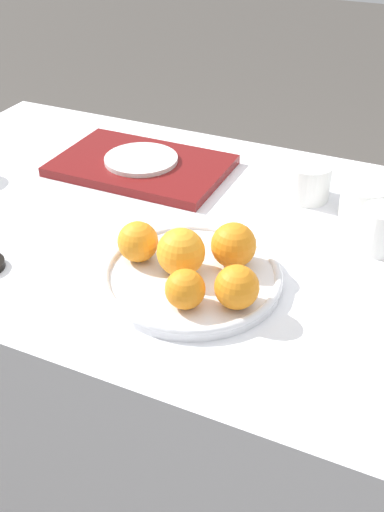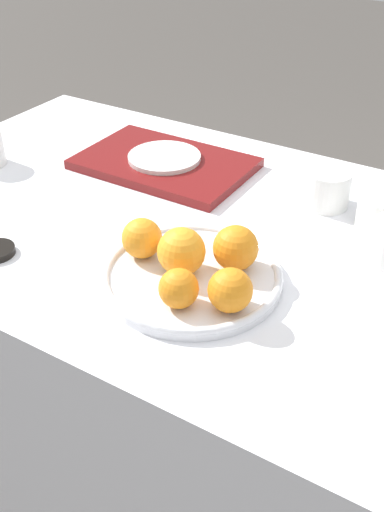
# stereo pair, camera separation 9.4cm
# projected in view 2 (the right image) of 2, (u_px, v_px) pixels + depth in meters

# --- Properties ---
(ground_plane) EXTENTS (12.00, 12.00, 0.00)m
(ground_plane) POSITION_uv_depth(u_px,v_px,m) (228.00, 497.00, 1.52)
(ground_plane) COLOR #4C4742
(table) EXTENTS (1.56, 0.81, 0.78)m
(table) POSITION_uv_depth(u_px,v_px,m) (234.00, 389.00, 1.30)
(table) COLOR white
(table) RESTS_ON ground_plane
(fruit_platter) EXTENTS (0.29, 0.29, 0.02)m
(fruit_platter) POSITION_uv_depth(u_px,v_px,m) (192.00, 276.00, 0.96)
(fruit_platter) COLOR silver
(fruit_platter) RESTS_ON table
(orange_0) EXTENTS (0.06, 0.06, 0.06)m
(orange_0) POSITION_uv_depth(u_px,v_px,m) (179.00, 288.00, 0.88)
(orange_0) COLOR orange
(orange_0) RESTS_ON fruit_platter
(orange_1) EXTENTS (0.08, 0.08, 0.08)m
(orange_1) POSITION_uv_depth(u_px,v_px,m) (181.00, 251.00, 0.95)
(orange_1) COLOR orange
(orange_1) RESTS_ON fruit_platter
(orange_2) EXTENTS (0.07, 0.07, 0.07)m
(orange_2) POSITION_uv_depth(u_px,v_px,m) (236.00, 248.00, 0.96)
(orange_2) COLOR orange
(orange_2) RESTS_ON fruit_platter
(orange_3) EXTENTS (0.07, 0.07, 0.07)m
(orange_3) POSITION_uv_depth(u_px,v_px,m) (142.00, 238.00, 0.99)
(orange_3) COLOR orange
(orange_3) RESTS_ON fruit_platter
(orange_4) EXTENTS (0.07, 0.07, 0.07)m
(orange_4) POSITION_uv_depth(u_px,v_px,m) (230.00, 290.00, 0.87)
(orange_4) COLOR orange
(orange_4) RESTS_ON fruit_platter
(serving_tray) EXTENTS (0.37, 0.24, 0.02)m
(serving_tray) POSITION_uv_depth(u_px,v_px,m) (165.00, 164.00, 1.31)
(serving_tray) COLOR maroon
(serving_tray) RESTS_ON table
(side_plate) EXTENTS (0.16, 0.16, 0.01)m
(side_plate) POSITION_uv_depth(u_px,v_px,m) (164.00, 157.00, 1.30)
(side_plate) COLOR silver
(side_plate) RESTS_ON serving_tray
(cup_1) EXTENTS (0.09, 0.09, 0.06)m
(cup_1) POSITION_uv_depth(u_px,v_px,m) (381.00, 212.00, 1.09)
(cup_1) COLOR white
(cup_1) RESTS_ON table
(cup_3) EXTENTS (0.09, 0.09, 0.07)m
(cup_3) POSITION_uv_depth(u_px,v_px,m) (327.00, 188.00, 1.16)
(cup_3) COLOR white
(cup_3) RESTS_ON table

